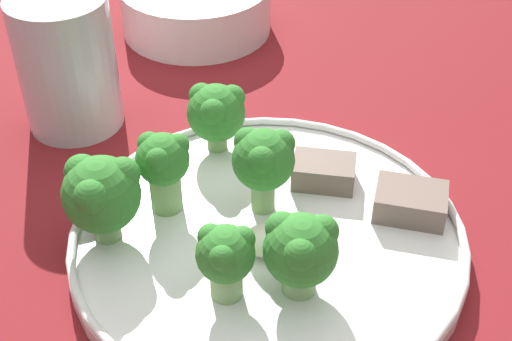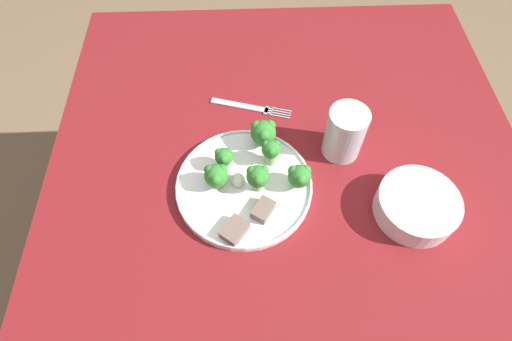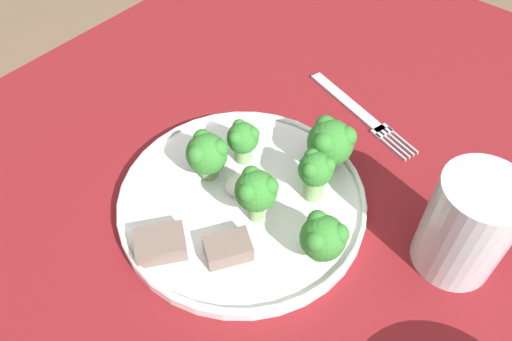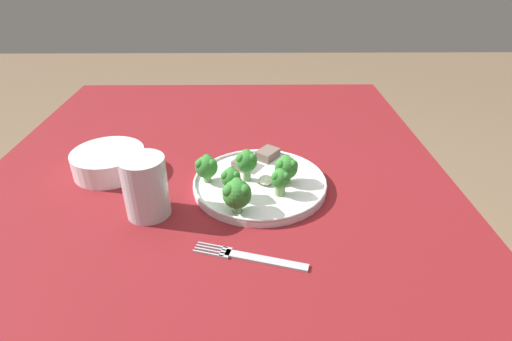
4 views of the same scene
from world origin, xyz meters
name	(u,v)px [view 3 (image 3 of 4)]	position (x,y,z in m)	size (l,w,h in m)	color
table	(283,320)	(0.00, 0.00, 0.64)	(1.22, 0.99, 0.73)	maroon
dinner_plate	(242,200)	(-0.04, -0.09, 0.74)	(0.27, 0.27, 0.02)	white
fork	(359,112)	(-0.25, -0.08, 0.73)	(0.07, 0.18, 0.00)	#B2B2B7
drinking_glass	(465,229)	(-0.13, 0.11, 0.78)	(0.08, 0.08, 0.11)	silver
broccoli_floret_near_rim_left	(323,237)	(-0.04, 0.01, 0.78)	(0.05, 0.04, 0.06)	#7FA866
broccoli_floret_center_left	(207,153)	(-0.04, -0.14, 0.78)	(0.05, 0.05, 0.06)	#7FA866
broccoli_floret_back_left	(315,172)	(-0.09, -0.04, 0.78)	(0.04, 0.04, 0.06)	#7FA866
broccoli_floret_front_left	(243,139)	(-0.08, -0.13, 0.78)	(0.04, 0.04, 0.05)	#7FA866
broccoli_floret_center_back	(256,191)	(-0.03, -0.07, 0.79)	(0.04, 0.04, 0.06)	#7FA866
broccoli_floret_mid_cluster	(331,142)	(-0.14, -0.05, 0.78)	(0.05, 0.05, 0.06)	#7FA866
meat_slice_front_slice	(228,248)	(0.02, -0.06, 0.75)	(0.05, 0.05, 0.02)	#756056
meat_slice_middle_slice	(160,244)	(0.06, -0.11, 0.75)	(0.06, 0.06, 0.02)	#756056
sauce_dollop	(238,185)	(-0.05, -0.11, 0.75)	(0.03, 0.03, 0.02)	silver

